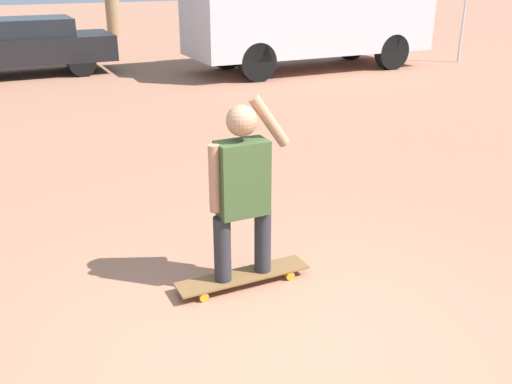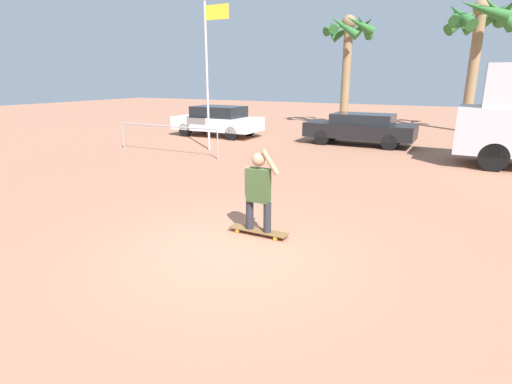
# 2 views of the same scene
# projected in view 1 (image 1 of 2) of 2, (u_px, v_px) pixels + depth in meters

# --- Properties ---
(ground_plane) EXTENTS (80.00, 80.00, 0.00)m
(ground_plane) POSITION_uv_depth(u_px,v_px,m) (281.00, 345.00, 4.04)
(ground_plane) COLOR #A36B51
(skateboard) EXTENTS (1.14, 0.25, 0.09)m
(skateboard) POSITION_uv_depth(u_px,v_px,m) (243.00, 276.00, 4.77)
(skateboard) COLOR brown
(skateboard) RESTS_ON ground_plane
(person_skateboarder) EXTENTS (0.68, 0.24, 1.52)m
(person_skateboarder) POSITION_uv_depth(u_px,v_px,m) (242.00, 184.00, 4.46)
(person_skateboarder) COLOR #28282D
(person_skateboarder) RESTS_ON skateboard
(parked_car_black) EXTENTS (4.57, 1.74, 1.33)m
(parked_car_black) POSITION_uv_depth(u_px,v_px,m) (15.00, 45.00, 13.54)
(parked_car_black) COLOR black
(parked_car_black) RESTS_ON ground_plane
(street_sign) EXTENTS (0.44, 0.06, 2.46)m
(street_sign) POSITION_uv_depth(u_px,v_px,m) (466.00, 2.00, 15.12)
(street_sign) COLOR #B7B7BC
(street_sign) RESTS_ON ground_plane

